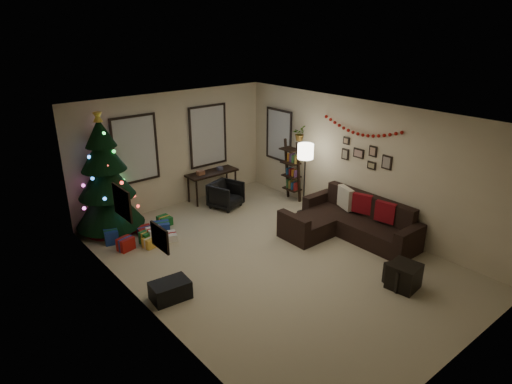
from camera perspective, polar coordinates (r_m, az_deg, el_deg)
floor at (r=8.49m, az=2.09°, el=-8.56°), size 7.00×7.00×0.00m
ceiling at (r=7.52m, az=2.36°, el=9.60°), size 7.00×7.00×0.00m
wall_back at (r=10.63m, az=-10.49°, el=5.25°), size 5.00×0.00×5.00m
wall_front at (r=6.03m, az=25.24°, el=-9.37°), size 5.00×0.00×5.00m
wall_left at (r=6.64m, az=-14.19°, el=-5.03°), size 0.00×7.00×7.00m
wall_right at (r=9.66m, az=13.38°, el=3.41°), size 0.00×7.00×7.00m
window_back_left at (r=10.14m, az=-15.15°, el=5.27°), size 1.05×0.06×1.50m
window_back_right at (r=11.03m, az=-6.17°, el=7.14°), size 1.05×0.06×1.50m
window_right_wall at (r=11.24m, az=2.99°, el=7.25°), size 0.06×0.90×1.30m
christmas_tree at (r=9.70m, az=-18.58°, el=1.25°), size 1.40×1.40×2.61m
presents at (r=9.41m, az=-13.65°, el=-5.24°), size 1.50×1.01×0.30m
sofa at (r=9.43m, az=11.65°, el=-3.95°), size 1.73×2.52×0.83m
pillow_red_a at (r=9.21m, az=16.16°, el=-2.48°), size 0.19×0.42×0.41m
pillow_red_b at (r=9.51m, az=13.38°, el=-1.44°), size 0.23×0.42×0.41m
pillow_cream at (r=9.76m, az=11.33°, el=-0.73°), size 0.28×0.48×0.47m
ottoman_near at (r=7.95m, az=18.32°, el=-10.13°), size 0.52×0.52×0.44m
ottoman_far at (r=8.00m, az=17.84°, el=-10.11°), size 0.51×0.51×0.38m
desk at (r=11.05m, az=-5.62°, el=2.17°), size 1.31×0.47×0.71m
desk_chair at (r=10.62m, az=-3.86°, el=-0.36°), size 0.76×0.74×0.63m
bookshelf at (r=10.88m, az=4.60°, el=2.60°), size 0.30×0.46×1.54m
potted_plant at (r=10.46m, az=5.53°, el=7.71°), size 0.52×0.50×0.43m
floor_lamp at (r=9.94m, az=6.31°, el=4.58°), size 0.35×0.35×1.66m
art_map at (r=7.14m, az=-16.70°, el=-1.31°), size 0.04×0.60×0.50m
art_abstract at (r=6.22m, az=-12.16°, el=-5.71°), size 0.04×0.45×0.35m
gallery at (r=9.54m, az=13.77°, el=4.54°), size 0.03×1.25×0.54m
garland at (r=9.47m, az=13.21°, el=7.85°), size 0.08×1.90×0.30m
stocking_left at (r=10.57m, az=-11.34°, el=5.83°), size 0.20×0.05×0.36m
stocking_right at (r=10.73m, az=-9.82°, el=6.24°), size 0.20×0.05×0.36m
storage_bin at (r=7.46m, az=-10.86°, el=-12.19°), size 0.64×0.46×0.30m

